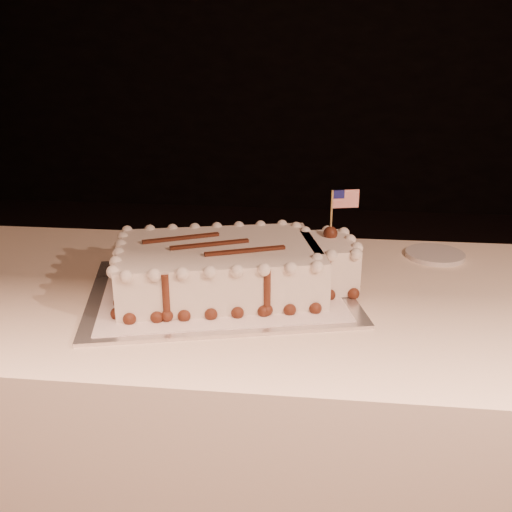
# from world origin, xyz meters

# --- Properties ---
(banquet_table) EXTENTS (2.40, 0.80, 0.75)m
(banquet_table) POSITION_xyz_m (0.00, 0.60, 0.38)
(banquet_table) COLOR #FFE3C5
(banquet_table) RESTS_ON ground
(cake_board) EXTENTS (0.66, 0.55, 0.01)m
(cake_board) POSITION_xyz_m (-0.27, 0.58, 0.75)
(cake_board) COLOR silver
(cake_board) RESTS_ON banquet_table
(doily) EXTENTS (0.59, 0.50, 0.00)m
(doily) POSITION_xyz_m (-0.27, 0.58, 0.76)
(doily) COLOR white
(doily) RESTS_ON cake_board
(sheet_cake) EXTENTS (0.56, 0.39, 0.21)m
(sheet_cake) POSITION_xyz_m (-0.24, 0.59, 0.81)
(sheet_cake) COLOR white
(sheet_cake) RESTS_ON doily
(side_plate) EXTENTS (0.15, 0.15, 0.01)m
(side_plate) POSITION_xyz_m (0.25, 0.87, 0.76)
(side_plate) COLOR silver
(side_plate) RESTS_ON banquet_table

